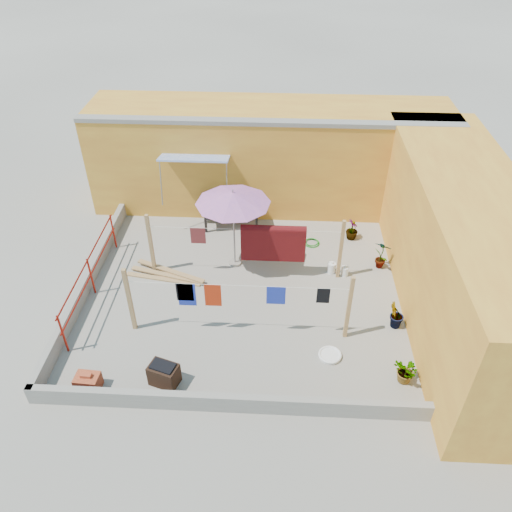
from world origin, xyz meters
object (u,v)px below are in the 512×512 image
object	(u,v)px
white_basin	(330,355)
green_hose	(312,243)
water_jug_b	(345,271)
brazier	(164,374)
brick_stack	(88,382)
outdoor_table	(230,203)
patio_umbrella	(233,198)
plant_back_a	(268,237)
water_jug_a	(332,268)

from	to	relation	value
white_basin	green_hose	size ratio (longest dim) A/B	1.14
water_jug_b	brazier	bearing A→B (deg)	-137.26
brick_stack	outdoor_table	bearing A→B (deg)	69.42
patio_umbrella	plant_back_a	size ratio (longest dim) A/B	2.99
white_basin	outdoor_table	bearing A→B (deg)	117.50
white_basin	water_jug_a	size ratio (longest dim) A/B	1.52
brick_stack	green_hose	world-z (taller)	brick_stack
patio_umbrella	brazier	size ratio (longest dim) A/B	3.37
brazier	water_jug_b	distance (m)	5.65
patio_umbrella	green_hose	world-z (taller)	patio_umbrella
patio_umbrella	green_hose	bearing A→B (deg)	26.13
plant_back_a	green_hose	bearing A→B (deg)	12.86
outdoor_table	plant_back_a	size ratio (longest dim) A/B	2.40
outdoor_table	white_basin	bearing A→B (deg)	-62.50
white_basin	plant_back_a	xyz separation A→B (m)	(-1.54, 4.06, 0.35)
water_jug_a	green_hose	distance (m)	1.41
brazier	water_jug_a	world-z (taller)	brazier
plant_back_a	outdoor_table	bearing A→B (deg)	134.81
outdoor_table	water_jug_a	distance (m)	3.76
water_jug_b	green_hose	size ratio (longest dim) A/B	0.67
brick_stack	plant_back_a	distance (m)	6.32
green_hose	brazier	bearing A→B (deg)	-122.26
patio_umbrella	plant_back_a	bearing A→B (deg)	40.99
outdoor_table	plant_back_a	bearing A→B (deg)	-45.19
water_jug_b	plant_back_a	size ratio (longest dim) A/B	0.39
brick_stack	water_jug_b	distance (m)	7.02
patio_umbrella	outdoor_table	world-z (taller)	patio_umbrella
water_jug_a	white_basin	bearing A→B (deg)	-94.39
outdoor_table	plant_back_a	xyz separation A→B (m)	(1.20, -1.21, -0.35)
white_basin	green_hose	world-z (taller)	white_basin
green_hose	outdoor_table	bearing A→B (deg)	159.85
outdoor_table	plant_back_a	world-z (taller)	outdoor_table
outdoor_table	green_hose	size ratio (longest dim) A/B	4.07
brick_stack	water_jug_a	xyz separation A→B (m)	(5.37, 4.17, -0.04)
patio_umbrella	water_jug_b	size ratio (longest dim) A/B	7.60
water_jug_a	green_hose	world-z (taller)	water_jug_a
water_jug_b	green_hose	distance (m)	1.65
brazier	white_basin	world-z (taller)	brazier
outdoor_table	green_hose	xyz separation A→B (m)	(2.49, -0.91, -0.72)
brazier	plant_back_a	world-z (taller)	plant_back_a
outdoor_table	white_basin	world-z (taller)	outdoor_table
outdoor_table	green_hose	world-z (taller)	outdoor_table
outdoor_table	water_jug_b	size ratio (longest dim) A/B	6.10
white_basin	brick_stack	bearing A→B (deg)	-167.53
water_jug_b	brick_stack	bearing A→B (deg)	-144.59
white_basin	brazier	bearing A→B (deg)	-165.79
patio_umbrella	outdoor_table	bearing A→B (deg)	98.81
brazier	white_basin	bearing A→B (deg)	14.21
patio_umbrella	brick_stack	world-z (taller)	patio_umbrella
water_jug_b	water_jug_a	bearing A→B (deg)	163.60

